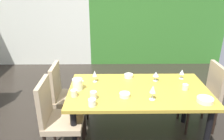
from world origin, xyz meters
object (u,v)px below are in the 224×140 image
(chair_right_far, at_px, (205,93))
(wine_glass_near_window, at_px, (156,74))
(chair_left_near, at_px, (56,116))
(serving_bowl_east, at_px, (129,76))
(wine_glass_near_shelf, at_px, (153,90))
(serving_bowl_center, at_px, (205,100))
(cup_rear, at_px, (185,87))
(pitcher_south, at_px, (78,84))
(wine_glass_north, at_px, (95,74))
(cup_corner, at_px, (74,93))
(serving_bowl_west, at_px, (125,95))
(cup_right, at_px, (94,95))
(dining_table, at_px, (138,95))
(chair_left_far, at_px, (65,94))
(cup_front, at_px, (92,103))
(wine_glass_left, at_px, (182,72))

(chair_right_far, bearing_deg, wine_glass_near_window, 92.25)
(chair_left_near, distance_m, serving_bowl_east, 1.10)
(wine_glass_near_shelf, relative_size, serving_bowl_center, 0.99)
(serving_bowl_center, bearing_deg, cup_rear, 113.14)
(chair_right_far, height_order, pitcher_south, chair_right_far)
(serving_bowl_center, bearing_deg, wine_glass_north, 156.60)
(wine_glass_north, bearing_deg, cup_corner, -118.80)
(serving_bowl_west, bearing_deg, serving_bowl_center, -8.49)
(wine_glass_near_shelf, bearing_deg, serving_bowl_west, 167.58)
(chair_left_near, xyz_separation_m, pitcher_south, (0.22, 0.28, 0.27))
(serving_bowl_center, relative_size, cup_rear, 2.47)
(cup_right, bearing_deg, dining_table, 23.44)
(cup_right, bearing_deg, wine_glass_north, 91.97)
(chair_left_near, distance_m, chair_left_far, 0.55)
(cup_right, bearing_deg, cup_corner, 164.41)
(chair_right_far, xyz_separation_m, wine_glass_near_shelf, (-0.86, -0.52, 0.33))
(dining_table, height_order, wine_glass_near_shelf, wine_glass_near_shelf)
(chair_left_far, xyz_separation_m, wine_glass_near_window, (1.23, -0.03, 0.30))
(chair_right_far, height_order, cup_rear, chair_right_far)
(cup_right, bearing_deg, cup_front, -93.82)
(chair_left_near, height_order, serving_bowl_east, chair_left_near)
(chair_left_far, xyz_separation_m, pitcher_south, (0.22, -0.27, 0.28))
(wine_glass_north, distance_m, serving_bowl_west, 0.56)
(chair_left_far, bearing_deg, wine_glass_near_window, 88.69)
(wine_glass_near_window, distance_m, cup_front, 1.02)
(wine_glass_near_shelf, distance_m, cup_front, 0.69)
(wine_glass_near_window, distance_m, wine_glass_near_shelf, 0.52)
(wine_glass_left, xyz_separation_m, serving_bowl_west, (-0.81, -0.49, -0.07))
(wine_glass_near_shelf, distance_m, cup_corner, 0.90)
(wine_glass_left, distance_m, cup_corner, 1.48)
(wine_glass_near_shelf, bearing_deg, cup_rear, 27.47)
(cup_corner, bearing_deg, chair_left_far, 114.44)
(wine_glass_near_shelf, bearing_deg, cup_corner, 174.77)
(serving_bowl_east, bearing_deg, wine_glass_north, -164.45)
(wine_glass_near_window, bearing_deg, cup_corner, -158.11)
(chair_right_far, height_order, serving_bowl_east, chair_right_far)
(cup_right, xyz_separation_m, cup_rear, (1.11, 0.22, -0.01))
(cup_rear, bearing_deg, cup_right, -168.96)
(serving_bowl_west, height_order, pitcher_south, pitcher_south)
(cup_right, relative_size, cup_front, 1.13)
(cup_right, relative_size, cup_corner, 1.13)
(wine_glass_near_window, distance_m, wine_glass_north, 0.81)
(chair_right_far, relative_size, serving_bowl_east, 8.00)
(chair_left_far, relative_size, chair_right_far, 1.00)
(chair_right_far, relative_size, cup_corner, 11.73)
(dining_table, relative_size, serving_bowl_west, 14.07)
(pitcher_south, bearing_deg, dining_table, -0.44)
(serving_bowl_east, bearing_deg, chair_right_far, -4.38)
(chair_left_far, relative_size, serving_bowl_west, 7.93)
(chair_right_far, distance_m, wine_glass_near_shelf, 1.06)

